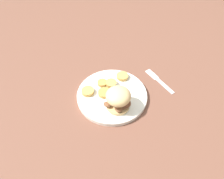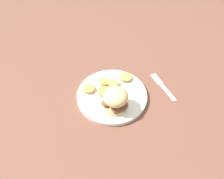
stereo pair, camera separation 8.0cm
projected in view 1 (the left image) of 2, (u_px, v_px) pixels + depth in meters
The scene contains 9 objects.
ground_plane at pixel (112, 97), 0.83m from camera, with size 4.00×4.00×0.00m, color brown.
dinner_plate at pixel (112, 95), 0.82m from camera, with size 0.26×0.26×0.02m.
sandwich at pixel (118, 99), 0.75m from camera, with size 0.09×0.10×0.08m.
potato_round_0 at pixel (111, 83), 0.84m from camera, with size 0.04×0.04×0.02m, color tan.
potato_round_1 at pixel (122, 76), 0.87m from camera, with size 0.05×0.05×0.01m, color tan.
potato_round_2 at pixel (88, 91), 0.82m from camera, with size 0.05×0.05×0.01m, color tan.
potato_round_3 at pixel (102, 83), 0.85m from camera, with size 0.04×0.04×0.01m, color #BC8942.
potato_round_4 at pixel (104, 93), 0.81m from camera, with size 0.05×0.05×0.01m, color #BC8942.
fork at pixel (159, 81), 0.88m from camera, with size 0.08×0.15×0.00m.
Camera 1 is at (0.45, 0.27, 0.65)m, focal length 35.00 mm.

